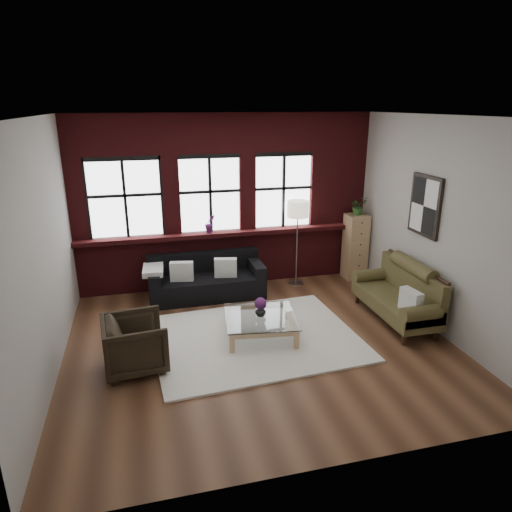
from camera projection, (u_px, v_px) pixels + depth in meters
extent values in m
plane|color=#4D2D1C|center=(259.00, 343.00, 6.71)|extent=(5.50, 5.50, 0.00)
plane|color=white|center=(260.00, 116.00, 5.69)|extent=(5.50, 5.50, 0.00)
plane|color=#A8A59C|center=(226.00, 202.00, 8.50)|extent=(5.50, 0.00, 5.50)
plane|color=#A8A59C|center=(333.00, 319.00, 3.91)|extent=(5.50, 0.00, 5.50)
plane|color=#A8A59C|center=(42.00, 255.00, 5.56)|extent=(0.00, 5.00, 5.00)
plane|color=#A8A59C|center=(437.00, 226.00, 6.84)|extent=(0.00, 5.00, 5.00)
cube|color=#531317|center=(228.00, 233.00, 8.54)|extent=(5.50, 0.30, 0.08)
cube|color=white|center=(255.00, 338.00, 6.83)|extent=(3.12, 2.52, 0.03)
cube|color=silver|center=(182.00, 271.00, 7.97)|extent=(0.42, 0.21, 0.34)
cube|color=silver|center=(226.00, 268.00, 8.15)|extent=(0.42, 0.22, 0.34)
cube|color=silver|center=(411.00, 301.00, 6.73)|extent=(0.19, 0.39, 0.34)
imported|color=black|center=(135.00, 344.00, 5.97)|extent=(0.87, 0.85, 0.73)
imported|color=#B2B2B2|center=(261.00, 311.00, 6.77)|extent=(0.18, 0.18, 0.17)
sphere|color=#5F2161|center=(261.00, 304.00, 6.73)|extent=(0.18, 0.18, 0.18)
cube|color=tan|center=(355.00, 247.00, 9.04)|extent=(0.40, 0.40, 1.30)
imported|color=#2D5923|center=(358.00, 206.00, 8.77)|extent=(0.36, 0.32, 0.36)
imported|color=#5F2161|center=(210.00, 224.00, 8.37)|extent=(0.22, 0.19, 0.35)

